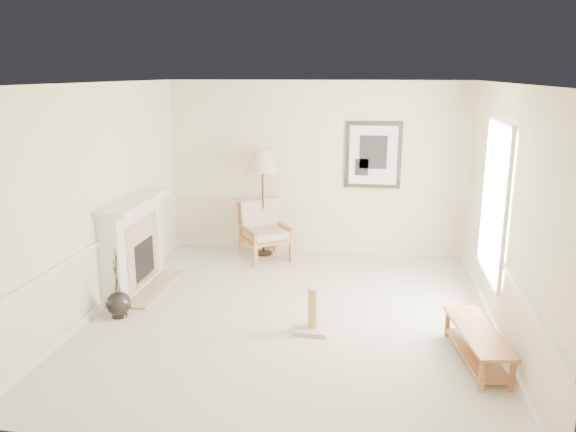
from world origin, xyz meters
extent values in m
plane|color=silver|center=(0.00, 0.00, 0.00)|extent=(5.50, 5.50, 0.00)
cube|color=#F3E5BE|center=(0.00, 2.75, 1.45)|extent=(5.00, 0.04, 2.90)
cube|color=#F3E5BE|center=(0.00, -2.75, 1.45)|extent=(5.00, 0.04, 2.90)
cube|color=#F3E5BE|center=(-2.50, 0.00, 1.45)|extent=(0.04, 5.50, 2.90)
cube|color=#F3E5BE|center=(2.50, 0.00, 1.45)|extent=(0.04, 5.50, 2.90)
cube|color=white|center=(0.00, 0.00, 2.90)|extent=(5.00, 5.50, 0.04)
cube|color=white|center=(0.00, 2.73, 0.05)|extent=(4.95, 0.04, 0.10)
cube|color=white|center=(0.00, 2.73, 0.90)|extent=(4.95, 0.04, 0.05)
cube|color=white|center=(2.46, 0.40, 1.50)|extent=(0.03, 1.20, 1.80)
cube|color=white|center=(2.45, 0.40, 1.50)|extent=(0.05, 1.34, 1.94)
cube|color=black|center=(0.95, 2.72, 1.70)|extent=(0.92, 0.04, 1.10)
cube|color=white|center=(0.95, 2.69, 1.70)|extent=(0.78, 0.01, 0.96)
cube|color=black|center=(0.95, 2.69, 1.75)|extent=(0.45, 0.01, 0.55)
cube|color=white|center=(-2.36, 0.60, 0.62)|extent=(0.28, 1.50, 1.25)
cube|color=white|center=(-2.31, 0.60, 1.28)|extent=(0.46, 1.64, 0.06)
cube|color=#C6B28E|center=(-2.21, 0.60, 0.55)|extent=(0.02, 1.05, 0.95)
cube|color=black|center=(-2.20, 0.60, 0.42)|extent=(0.02, 0.62, 0.58)
cube|color=gold|center=(-2.20, 0.60, 0.16)|extent=(0.01, 0.66, 0.05)
cube|color=#C6B28E|center=(-2.20, 0.60, 0.01)|extent=(0.60, 1.50, 0.03)
sphere|color=black|center=(-2.15, -0.38, 0.18)|extent=(0.31, 0.31, 0.31)
cylinder|color=black|center=(-2.15, -0.38, 0.04)|extent=(0.20, 0.20, 0.09)
cylinder|color=black|center=(-2.15, -0.38, 0.58)|extent=(0.10, 0.10, 0.49)
cylinder|color=black|center=(-2.15, -0.38, 0.54)|extent=(0.12, 0.12, 0.40)
cylinder|color=black|center=(-2.15, -0.38, 0.62)|extent=(0.06, 0.06, 0.58)
cube|color=#AE5C38|center=(-0.83, 1.72, 0.19)|extent=(0.09, 0.09, 0.39)
cube|color=#AE5C38|center=(-1.19, 2.24, 0.19)|extent=(0.09, 0.09, 0.39)
cube|color=#AE5C38|center=(-0.31, 2.07, 0.19)|extent=(0.09, 0.09, 0.39)
cube|color=#AE5C38|center=(-0.67, 2.60, 0.19)|extent=(0.09, 0.09, 0.39)
cube|color=#AE5C38|center=(-0.75, 2.16, 0.36)|extent=(1.00, 1.00, 0.05)
cube|color=#AE5C38|center=(-0.93, 2.43, 0.68)|extent=(0.69, 0.54, 0.56)
cube|color=#AE5C38|center=(-1.01, 1.98, 0.53)|extent=(0.46, 0.63, 0.05)
cube|color=#AE5C38|center=(-0.49, 2.34, 0.53)|extent=(0.46, 0.63, 0.05)
cube|color=white|center=(-0.75, 2.16, 0.45)|extent=(0.91, 0.91, 0.12)
cube|color=white|center=(-0.90, 2.38, 0.70)|extent=(0.66, 0.54, 0.50)
cylinder|color=black|center=(-0.84, 2.40, 0.02)|extent=(0.29, 0.29, 0.03)
cylinder|color=black|center=(-0.84, 2.40, 0.83)|extent=(0.04, 0.04, 1.62)
cone|color=beige|center=(-0.84, 2.40, 1.62)|extent=(0.58, 0.58, 0.35)
cube|color=#AE5C38|center=(2.15, -0.85, 0.35)|extent=(0.60, 1.34, 0.04)
cube|color=#AE5C38|center=(2.15, -0.85, 0.09)|extent=(0.53, 1.24, 0.03)
cube|color=#AE5C38|center=(2.10, -1.46, 0.17)|extent=(0.05, 0.05, 0.33)
cube|color=#AE5C38|center=(2.39, -1.41, 0.17)|extent=(0.05, 0.05, 0.33)
cube|color=#AE5C38|center=(1.91, -0.29, 0.17)|extent=(0.05, 0.05, 0.33)
cube|color=#AE5C38|center=(2.20, -0.24, 0.17)|extent=(0.05, 0.05, 0.33)
cube|color=beige|center=(0.33, -0.39, 0.02)|extent=(0.41, 0.41, 0.05)
cylinder|color=tan|center=(0.33, -0.39, 0.28)|extent=(0.13, 0.13, 0.47)
cylinder|color=beige|center=(0.33, -0.39, 0.54)|extent=(0.15, 0.15, 0.04)
camera|label=1|loc=(1.01, -6.57, 3.02)|focal=35.00mm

